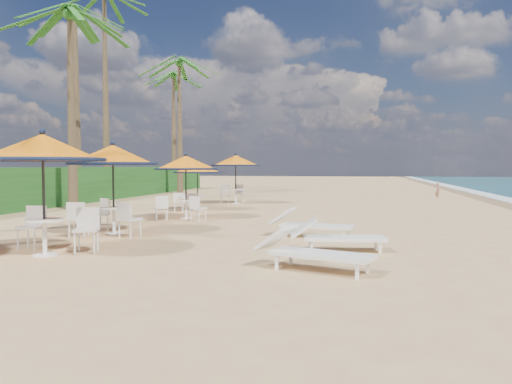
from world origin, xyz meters
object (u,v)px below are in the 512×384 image
at_px(station_3, 196,172).
at_px(lounger_far, 308,223).
at_px(station_4, 235,165).
at_px(station_0, 45,159).
at_px(lounger_near, 310,250).
at_px(lounger_mid, 334,236).
at_px(station_1, 111,166).
at_px(station_2, 186,171).

xyz_separation_m(station_3, lounger_far, (5.41, -6.79, -1.25)).
relative_size(station_3, station_4, 0.85).
distance_m(station_0, station_3, 10.61).
distance_m(lounger_near, lounger_mid, 2.12).
xyz_separation_m(station_1, station_4, (0.56, 11.46, 0.04)).
relative_size(station_2, lounger_near, 1.04).
xyz_separation_m(station_2, station_4, (-0.08, 7.34, 0.20)).
distance_m(station_1, lounger_mid, 6.48).
xyz_separation_m(station_0, station_3, (-0.33, 10.60, -0.40)).
height_order(station_4, lounger_mid, station_4).
height_order(station_1, station_3, station_1).
distance_m(station_3, lounger_near, 12.49).
relative_size(station_1, lounger_far, 1.14).
relative_size(station_0, lounger_near, 1.18).
bearing_deg(station_3, lounger_near, -61.76).
height_order(station_3, station_4, station_4).
relative_size(station_2, station_4, 0.93).
xyz_separation_m(station_2, station_3, (-0.72, 3.21, -0.09)).
height_order(station_4, lounger_far, station_4).
height_order(station_3, lounger_mid, station_3).
xyz_separation_m(station_2, lounger_near, (5.16, -7.74, -1.35)).
bearing_deg(station_1, station_0, -85.67).
bearing_deg(lounger_mid, station_3, 116.12).
xyz_separation_m(station_4, lounger_far, (4.77, -10.91, -1.55)).
bearing_deg(lounger_far, station_1, -165.11).
height_order(station_2, lounger_near, station_2).
height_order(lounger_near, lounger_far, lounger_far).
bearing_deg(station_4, station_0, -91.20).
relative_size(station_0, station_2, 1.13).
relative_size(station_1, station_2, 1.09).
bearing_deg(lounger_far, station_4, 122.68).
distance_m(station_3, station_4, 4.19).
height_order(station_2, station_3, station_2).
bearing_deg(lounger_far, lounger_near, -74.52).
height_order(station_1, lounger_far, station_1).
bearing_deg(station_4, lounger_near, -70.83).
bearing_deg(station_0, lounger_near, -3.60).
relative_size(station_0, station_4, 1.05).
distance_m(station_0, station_4, 14.73).
relative_size(lounger_near, lounger_mid, 1.05).
relative_size(station_0, lounger_far, 1.18).
xyz_separation_m(station_3, station_4, (0.64, 4.13, 0.30)).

